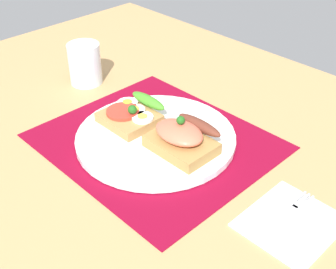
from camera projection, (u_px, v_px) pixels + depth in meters
ground_plane at (156, 149)px, 78.24cm from camera, size 120.00×90.00×3.20cm
placemat at (156, 141)px, 77.25cm from camera, size 36.91×32.35×0.30cm
plate at (156, 137)px, 76.84cm from camera, size 27.34×27.34×1.17cm
sandwich_egg_tomato at (132, 114)px, 79.41cm from camera, size 9.35×9.81×3.90cm
sandwich_salmon at (183, 137)px, 72.17cm from camera, size 10.64×9.12×5.77cm
napkin at (291, 222)px, 61.13cm from camera, size 11.53×12.94×0.60cm
fork at (287, 215)px, 61.71cm from camera, size 1.62×12.75×0.32cm
drinking_glass at (85, 64)px, 92.96cm from camera, size 6.70×6.70×8.56cm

